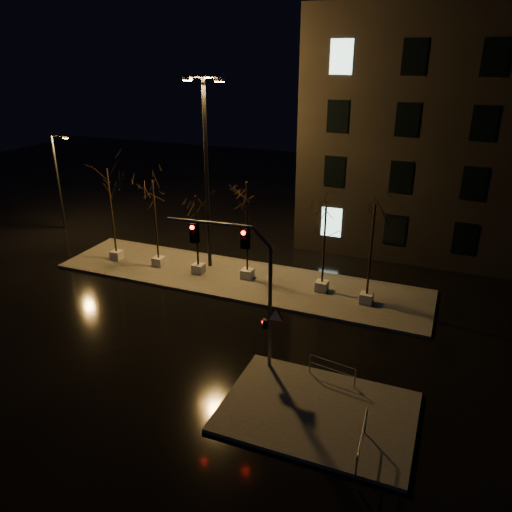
% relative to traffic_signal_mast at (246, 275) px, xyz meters
% --- Properties ---
extents(ground, '(90.00, 90.00, 0.00)m').
position_rel_traffic_signal_mast_xyz_m(ground, '(-3.84, 1.58, -4.18)').
color(ground, black).
rests_on(ground, ground).
extents(median, '(22.00, 5.00, 0.15)m').
position_rel_traffic_signal_mast_xyz_m(median, '(-3.84, 7.58, -4.10)').
color(median, '#484540').
rests_on(median, ground).
extents(sidewalk_corner, '(7.00, 5.00, 0.15)m').
position_rel_traffic_signal_mast_xyz_m(sidewalk_corner, '(3.66, -1.92, -4.10)').
color(sidewalk_corner, '#484540').
rests_on(sidewalk_corner, ground).
extents(tree_0, '(1.80, 1.80, 5.98)m').
position_rel_traffic_signal_mast_xyz_m(tree_0, '(-12.08, 7.25, 0.50)').
color(tree_0, '#B9B6AD').
rests_on(tree_0, median).
extents(tree_1, '(1.80, 1.80, 5.52)m').
position_rel_traffic_signal_mast_xyz_m(tree_1, '(-9.03, 7.37, 0.16)').
color(tree_1, '#B9B6AD').
rests_on(tree_1, median).
extents(tree_2, '(1.80, 1.80, 4.86)m').
position_rel_traffic_signal_mast_xyz_m(tree_2, '(-6.25, 7.32, -0.34)').
color(tree_2, '#B9B6AD').
rests_on(tree_2, median).
extents(tree_3, '(1.80, 1.80, 5.88)m').
position_rel_traffic_signal_mast_xyz_m(tree_3, '(-3.26, 7.72, 0.43)').
color(tree_3, '#B9B6AD').
rests_on(tree_3, median).
extents(tree_4, '(1.80, 1.80, 5.02)m').
position_rel_traffic_signal_mast_xyz_m(tree_4, '(1.18, 7.77, -0.22)').
color(tree_4, '#B9B6AD').
rests_on(tree_4, median).
extents(tree_5, '(1.80, 1.80, 5.53)m').
position_rel_traffic_signal_mast_xyz_m(tree_5, '(3.73, 7.25, 0.16)').
color(tree_5, '#B9B6AD').
rests_on(tree_5, median).
extents(traffic_signal_mast, '(5.02, 0.49, 6.13)m').
position_rel_traffic_signal_mast_xyz_m(traffic_signal_mast, '(0.00, 0.00, 0.00)').
color(traffic_signal_mast, '#56595D').
rests_on(traffic_signal_mast, sidewalk_corner).
extents(streetlight_main, '(2.75, 0.84, 11.03)m').
position_rel_traffic_signal_mast_xyz_m(streetlight_main, '(-6.10, 8.52, 2.34)').
color(streetlight_main, black).
rests_on(streetlight_main, median).
extents(streetlight_far, '(1.36, 0.44, 6.94)m').
position_rel_traffic_signal_mast_xyz_m(streetlight_far, '(-19.54, 11.07, -0.36)').
color(streetlight_far, black).
rests_on(streetlight_far, ground).
extents(guard_rail_a, '(1.97, 0.37, 0.86)m').
position_rel_traffic_signal_mast_xyz_m(guard_rail_a, '(3.67, 0.08, -3.47)').
color(guard_rail_a, '#56595D').
rests_on(guard_rail_a, sidewalk_corner).
extents(guard_rail_b, '(0.18, 2.30, 1.09)m').
position_rel_traffic_signal_mast_xyz_m(guard_rail_b, '(5.55, -3.57, -3.32)').
color(guard_rail_b, '#56595D').
rests_on(guard_rail_b, sidewalk_corner).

